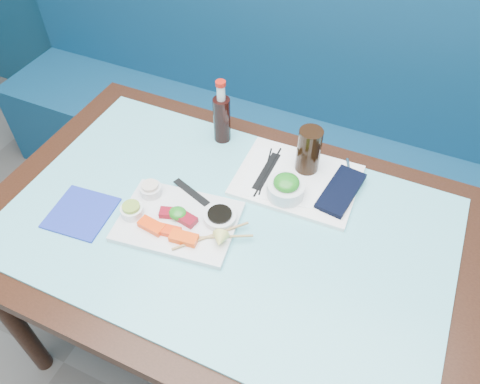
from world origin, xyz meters
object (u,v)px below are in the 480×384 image
at_px(cola_glass, 309,150).
at_px(cola_bottle_body, 222,120).
at_px(sashimi_plate, 178,221).
at_px(serving_tray, 297,180).
at_px(seaweed_bowl, 286,189).
at_px(blue_napkin, 81,213).
at_px(booth_bench, 309,145).
at_px(dining_table, 227,244).

relative_size(cola_glass, cola_bottle_body, 0.94).
height_order(sashimi_plate, serving_tray, sashimi_plate).
xyz_separation_m(seaweed_bowl, cola_bottle_body, (-0.28, 0.16, 0.04)).
xyz_separation_m(seaweed_bowl, blue_napkin, (-0.51, -0.30, -0.03)).
distance_m(cola_bottle_body, blue_napkin, 0.52).
height_order(sashimi_plate, cola_glass, cola_glass).
bearing_deg(cola_glass, cola_bottle_body, 173.91).
bearing_deg(sashimi_plate, blue_napkin, -170.62).
bearing_deg(sashimi_plate, cola_glass, 45.43).
xyz_separation_m(serving_tray, seaweed_bowl, (-0.01, -0.07, 0.03)).
height_order(cola_bottle_body, blue_napkin, cola_bottle_body).
bearing_deg(sashimi_plate, cola_bottle_body, 89.11).
distance_m(booth_bench, sashimi_plate, 0.98).
height_order(sashimi_plate, blue_napkin, sashimi_plate).
bearing_deg(booth_bench, dining_table, -90.00).
bearing_deg(blue_napkin, dining_table, 19.06).
height_order(booth_bench, serving_tray, booth_bench).
bearing_deg(serving_tray, blue_napkin, -146.10).
xyz_separation_m(serving_tray, blue_napkin, (-0.52, -0.37, -0.00)).
relative_size(dining_table, cola_glass, 9.51).
bearing_deg(cola_bottle_body, booth_bench, 71.83).
distance_m(booth_bench, cola_bottle_body, 0.71).
height_order(sashimi_plate, seaweed_bowl, seaweed_bowl).
relative_size(sashimi_plate, cola_glass, 2.20).
relative_size(booth_bench, serving_tray, 8.39).
bearing_deg(seaweed_bowl, sashimi_plate, -137.94).
height_order(booth_bench, cola_bottle_body, booth_bench).
bearing_deg(booth_bench, seaweed_bowl, -80.56).
height_order(cola_glass, cola_bottle_body, cola_glass).
bearing_deg(cola_glass, sashimi_plate, -126.76).
distance_m(dining_table, cola_bottle_body, 0.40).
bearing_deg(dining_table, blue_napkin, -160.94).
height_order(booth_bench, sashimi_plate, booth_bench).
xyz_separation_m(cola_bottle_body, blue_napkin, (-0.22, -0.46, -0.08)).
xyz_separation_m(dining_table, cola_glass, (0.13, 0.29, 0.18)).
relative_size(booth_bench, cola_bottle_body, 19.11).
relative_size(serving_tray, cola_glass, 2.43).
bearing_deg(cola_bottle_body, serving_tray, -16.62).
xyz_separation_m(sashimi_plate, blue_napkin, (-0.27, -0.08, -0.00)).
xyz_separation_m(booth_bench, cola_bottle_body, (-0.17, -0.52, 0.46)).
bearing_deg(blue_napkin, booth_bench, 68.02).
bearing_deg(seaweed_bowl, serving_tray, 82.41).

